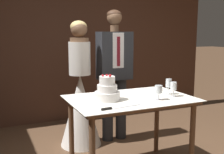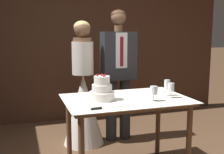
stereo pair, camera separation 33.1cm
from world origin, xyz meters
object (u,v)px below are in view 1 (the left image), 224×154
(wine_glass_near, at_px, (169,83))
(wine_glass_far, at_px, (159,90))
(cake_knife, at_px, (114,108))
(bride, at_px, (80,100))
(wine_glass_middle, at_px, (174,87))
(tiered_cake, at_px, (107,91))
(groom, at_px, (114,69))
(cake_table, at_px, (130,107))

(wine_glass_near, distance_m, wine_glass_far, 0.30)
(cake_knife, bearing_deg, bride, 80.44)
(wine_glass_far, bearing_deg, wine_glass_middle, 15.95)
(wine_glass_near, xyz_separation_m, wine_glass_far, (-0.24, -0.17, -0.02))
(wine_glass_far, xyz_separation_m, bride, (-0.46, 1.14, -0.32))
(tiered_cake, xyz_separation_m, cake_knife, (-0.07, -0.32, -0.09))
(tiered_cake, xyz_separation_m, wine_glass_near, (0.72, -0.03, 0.02))
(bride, bearing_deg, tiered_cake, -90.77)
(wine_glass_far, height_order, bride, bride)
(tiered_cake, distance_m, groom, 1.07)
(wine_glass_far, bearing_deg, cake_table, 138.98)
(tiered_cake, distance_m, wine_glass_near, 0.72)
(tiered_cake, distance_m, wine_glass_far, 0.52)
(cake_table, height_order, wine_glass_far, wine_glass_far)
(wine_glass_near, height_order, wine_glass_middle, wine_glass_near)
(tiered_cake, bearing_deg, wine_glass_near, -2.09)
(cake_table, distance_m, wine_glass_far, 0.35)
(tiered_cake, distance_m, bride, 0.99)
(bride, distance_m, groom, 0.63)
(wine_glass_middle, distance_m, bride, 1.31)
(cake_knife, relative_size, wine_glass_middle, 2.64)
(wine_glass_near, relative_size, groom, 0.10)
(cake_knife, relative_size, wine_glass_far, 2.75)
(tiered_cake, height_order, cake_knife, tiered_cake)
(wine_glass_near, height_order, wine_glass_far, wine_glass_near)
(cake_knife, distance_m, wine_glass_near, 0.85)
(cake_knife, distance_m, wine_glass_middle, 0.80)
(cake_knife, relative_size, wine_glass_near, 2.40)
(tiered_cake, height_order, groom, groom)
(cake_table, relative_size, wine_glass_far, 8.52)
(tiered_cake, bearing_deg, cake_knife, -102.57)
(cake_knife, bearing_deg, groom, 59.54)
(cake_knife, xyz_separation_m, groom, (0.58, 1.25, 0.17))
(wine_glass_near, distance_m, bride, 1.24)
(wine_glass_middle, xyz_separation_m, bride, (-0.69, 1.07, -0.32))
(tiered_cake, xyz_separation_m, bride, (0.01, 0.94, -0.31))
(cake_table, xyz_separation_m, bride, (-0.25, 0.95, -0.12))
(cake_table, distance_m, wine_glass_near, 0.51)
(wine_glass_far, relative_size, groom, 0.08)
(wine_glass_middle, xyz_separation_m, wine_glass_far, (-0.23, -0.07, -0.00))
(wine_glass_near, xyz_separation_m, groom, (-0.21, 0.96, 0.06))
(wine_glass_middle, bearing_deg, bride, 122.93)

